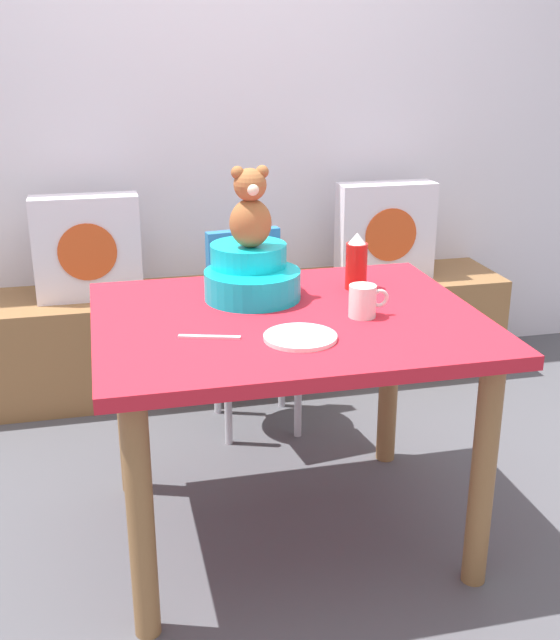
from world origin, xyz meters
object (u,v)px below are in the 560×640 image
pillow_floral_right (385,231)px  dinner_plate_near (300,337)px  dining_table (288,351)px  coffee_mug (363,301)px  highchair (254,304)px  teddy_bear (250,209)px  book_stack (248,276)px  ketchup_bottle (356,263)px  pillow_floral_left (87,248)px  infant_seat_teal (251,275)px

pillow_floral_right → dinner_plate_near: size_ratio=2.20×
dining_table → coffee_mug: coffee_mug is taller
highchair → teddy_bear: bearing=-102.0°
book_stack → ketchup_bottle: ketchup_bottle is taller
pillow_floral_left → highchair: pillow_floral_left is taller
dining_table → ketchup_bottle: (0.28, 0.20, 0.20)m
dinner_plate_near → coffee_mug: bearing=31.4°
pillow_floral_right → pillow_floral_left: bearing=180.0°
pillow_floral_right → teddy_bear: size_ratio=1.76×
infant_seat_teal → book_stack: bearing=79.6°
ketchup_bottle → pillow_floral_left: bearing=130.9°
pillow_floral_left → book_stack: bearing=1.7°
infant_seat_teal → coffee_mug: (0.28, -0.26, -0.02)m
infant_seat_teal → dinner_plate_near: (0.06, -0.40, -0.07)m
dining_table → ketchup_bottle: size_ratio=6.10×
coffee_mug → ketchup_bottle: bearing=76.1°
book_stack → dining_table: size_ratio=0.18×
dining_table → ketchup_bottle: 0.40m
pillow_floral_left → coffee_mug: 1.48m
pillow_floral_left → dining_table: pillow_floral_left is taller
teddy_bear → dining_table: bearing=-70.8°
pillow_floral_left → dining_table: size_ratio=0.39×
dining_table → coffee_mug: 0.27m
highchair → ketchup_bottle: (0.22, -0.57, 0.31)m
teddy_bear → pillow_floral_left: bearing=117.0°
teddy_bear → pillow_floral_right: bearing=50.4°
pillow_floral_left → highchair: size_ratio=0.56×
book_stack → teddy_bear: size_ratio=0.80×
infant_seat_teal → highchair: bearing=77.9°
ketchup_bottle → dining_table: bearing=-143.5°
dining_table → coffee_mug: bearing=-16.3°
book_stack → coffee_mug: bearing=-85.7°
dining_table → highchair: highchair is taller
highchair → teddy_bear: 0.77m
dining_table → dinner_plate_near: (-0.01, -0.20, 0.12)m
teddy_bear → coffee_mug: bearing=-42.9°
book_stack → highchair: 0.44m
pillow_floral_left → book_stack: (0.69, 0.02, -0.18)m
pillow_floral_left → coffee_mug: bearing=-57.9°
pillow_floral_right → coffee_mug: (-0.54, -1.25, 0.11)m
book_stack → dinner_plate_near: (-0.13, -1.41, 0.24)m
pillow_floral_left → teddy_bear: size_ratio=1.76×
book_stack → coffee_mug: coffee_mug is taller
pillow_floral_right → dining_table: pillow_floral_right is taller
pillow_floral_right → coffee_mug: size_ratio=3.67×
pillow_floral_right → infant_seat_teal: same height
pillow_floral_right → highchair: bearing=-149.1°
pillow_floral_left → book_stack: size_ratio=2.20×
book_stack → highchair: (-0.06, -0.44, 0.02)m
pillow_floral_right → dinner_plate_near: pillow_floral_right is taller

